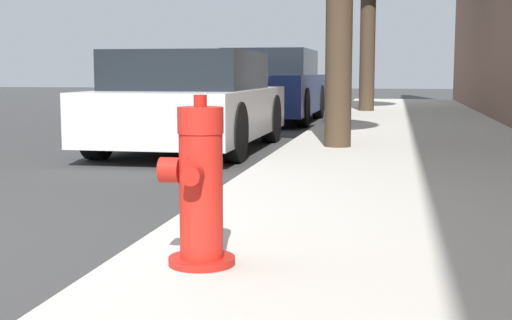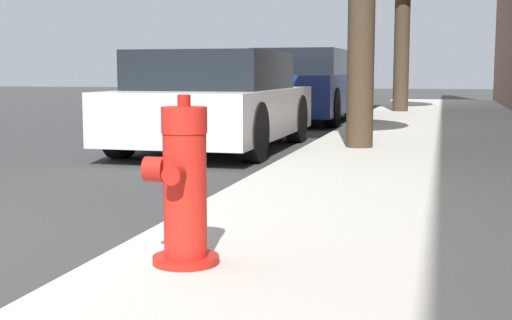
% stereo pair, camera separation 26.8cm
% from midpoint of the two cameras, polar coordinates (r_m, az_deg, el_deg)
% --- Properties ---
extents(sidewalk_slab, '(3.03, 40.00, 0.14)m').
position_cam_midpoint_polar(sidewalk_slab, '(3.29, 12.64, -9.48)').
color(sidewalk_slab, beige).
rests_on(sidewalk_slab, ground_plane).
extents(fire_hydrant, '(0.34, 0.34, 0.76)m').
position_cam_midpoint_polar(fire_hydrant, '(3.18, -6.93, -2.29)').
color(fire_hydrant, red).
rests_on(fire_hydrant, sidewalk_slab).
extents(parked_car_near, '(1.80, 3.80, 1.25)m').
position_cam_midpoint_polar(parked_car_near, '(9.11, -5.97, 4.64)').
color(parked_car_near, silver).
rests_on(parked_car_near, ground_plane).
extents(parked_car_mid, '(1.72, 4.26, 1.43)m').
position_cam_midpoint_polar(parked_car_mid, '(14.21, 0.84, 5.88)').
color(parked_car_mid, navy).
rests_on(parked_car_mid, ground_plane).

